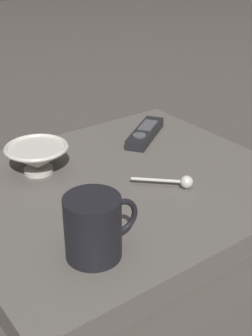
# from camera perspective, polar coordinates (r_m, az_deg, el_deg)

# --- Properties ---
(ground_plane) EXTENTS (6.00, 6.00, 0.00)m
(ground_plane) POSITION_cam_1_polar(r_m,az_deg,el_deg) (0.90, -0.81, -4.32)
(ground_plane) COLOR #47423D
(table) EXTENTS (0.63, 0.53, 0.05)m
(table) POSITION_cam_1_polar(r_m,az_deg,el_deg) (0.88, -0.82, -2.99)
(table) COLOR #5B5651
(table) RESTS_ON ground
(cereal_bowl) EXTENTS (0.13, 0.13, 0.06)m
(cereal_bowl) POSITION_cam_1_polar(r_m,az_deg,el_deg) (0.90, -11.12, 1.38)
(cereal_bowl) COLOR beige
(cereal_bowl) RESTS_ON table
(coffee_mug) EXTENTS (0.12, 0.08, 0.10)m
(coffee_mug) POSITION_cam_1_polar(r_m,az_deg,el_deg) (0.66, -4.04, -7.43)
(coffee_mug) COLOR black
(coffee_mug) RESTS_ON table
(teaspoon) EXTENTS (0.09, 0.09, 0.02)m
(teaspoon) POSITION_cam_1_polar(r_m,az_deg,el_deg) (0.85, 6.95, -1.71)
(teaspoon) COLOR silver
(teaspoon) RESTS_ON table
(tv_remote_near) EXTENTS (0.16, 0.13, 0.03)m
(tv_remote_near) POSITION_cam_1_polar(r_m,az_deg,el_deg) (1.05, 2.44, 4.44)
(tv_remote_near) COLOR black
(tv_remote_near) RESTS_ON table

